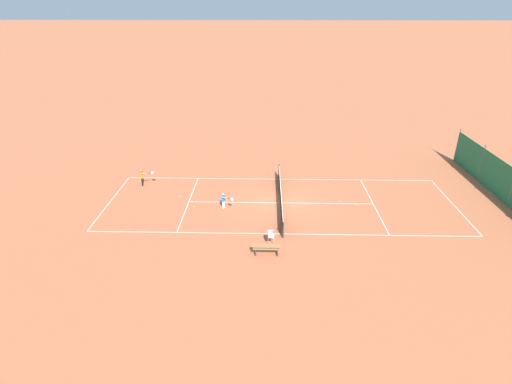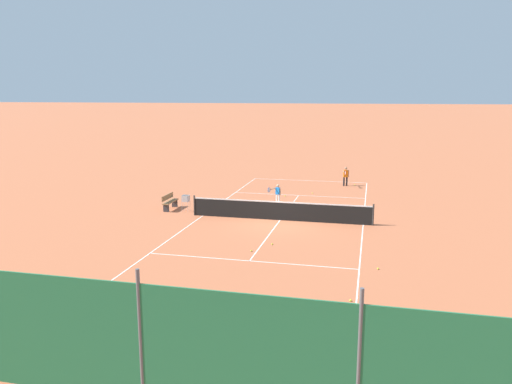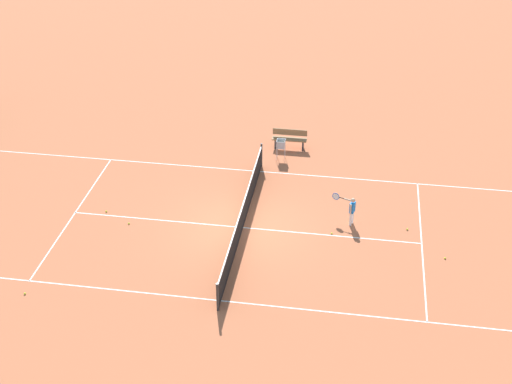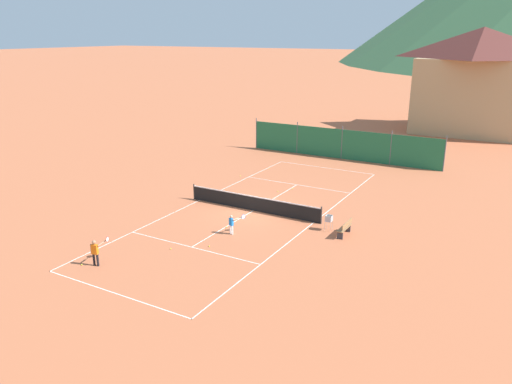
% 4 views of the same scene
% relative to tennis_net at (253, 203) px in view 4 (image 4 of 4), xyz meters
% --- Properties ---
extents(ground_plane, '(600.00, 600.00, 0.00)m').
position_rel_tennis_net_xyz_m(ground_plane, '(0.00, 0.00, -0.50)').
color(ground_plane, '#B7603D').
extents(court_line_markings, '(8.25, 23.85, 0.01)m').
position_rel_tennis_net_xyz_m(court_line_markings, '(0.00, 0.00, -0.50)').
color(court_line_markings, white).
rests_on(court_line_markings, ground).
extents(tennis_net, '(9.18, 0.08, 1.06)m').
position_rel_tennis_net_xyz_m(tennis_net, '(0.00, 0.00, 0.00)').
color(tennis_net, '#2D2D2D').
rests_on(tennis_net, ground).
extents(windscreen_fence_far, '(17.28, 0.08, 2.90)m').
position_rel_tennis_net_xyz_m(windscreen_fence_far, '(-0.00, 15.50, 0.81)').
color(windscreen_fence_far, '#236B42').
rests_on(windscreen_fence_far, ground).
extents(player_far_baseline, '(0.43, 1.11, 1.31)m').
position_rel_tennis_net_xyz_m(player_far_baseline, '(-2.66, -10.35, 0.26)').
color(player_far_baseline, black).
rests_on(player_far_baseline, ground).
extents(player_near_service, '(0.64, 0.88, 1.11)m').
position_rel_tennis_net_xyz_m(player_near_service, '(0.88, -3.84, 0.15)').
color(player_near_service, white).
rests_on(player_near_service, ground).
extents(tennis_ball_service_box, '(0.07, 0.07, 0.07)m').
position_rel_tennis_net_xyz_m(tennis_ball_service_box, '(0.77, -5.91, -0.47)').
color(tennis_ball_service_box, '#CCE033').
rests_on(tennis_ball_service_box, ground).
extents(tennis_ball_near_corner, '(0.07, 0.07, 0.07)m').
position_rel_tennis_net_xyz_m(tennis_ball_near_corner, '(0.21, 5.26, -0.47)').
color(tennis_ball_near_corner, '#CCE033').
rests_on(tennis_ball_near_corner, ground).
extents(tennis_ball_by_net_left, '(0.07, 0.07, 0.07)m').
position_rel_tennis_net_xyz_m(tennis_ball_by_net_left, '(-3.29, -10.72, -0.47)').
color(tennis_ball_by_net_left, '#CCE033').
rests_on(tennis_ball_by_net_left, ground).
extents(tennis_ball_alley_right, '(0.07, 0.07, 0.07)m').
position_rel_tennis_net_xyz_m(tennis_ball_alley_right, '(-4.76, 6.25, -0.47)').
color(tennis_ball_alley_right, '#CCE033').
rests_on(tennis_ball_alley_right, ground).
extents(tennis_ball_by_net_right, '(0.07, 0.07, 0.07)m').
position_rel_tennis_net_xyz_m(tennis_ball_by_net_right, '(-0.43, 4.17, -0.47)').
color(tennis_ball_by_net_right, '#CCE033').
rests_on(tennis_ball_by_net_right, ground).
extents(tennis_ball_far_corner, '(0.07, 0.07, 0.07)m').
position_rel_tennis_net_xyz_m(tennis_ball_far_corner, '(-0.78, -7.15, -0.47)').
color(tennis_ball_far_corner, '#CCE033').
rests_on(tennis_ball_far_corner, ground).
extents(tennis_ball_alley_left, '(0.07, 0.07, 0.07)m').
position_rel_tennis_net_xyz_m(tennis_ball_alley_left, '(0.08, -3.23, -0.47)').
color(tennis_ball_alley_left, '#CCE033').
rests_on(tennis_ball_alley_left, ground).
extents(tennis_ball_mid_court, '(0.07, 0.07, 0.07)m').
position_rel_tennis_net_xyz_m(tennis_ball_mid_court, '(-3.92, 9.35, -0.47)').
color(tennis_ball_mid_court, '#CCE033').
rests_on(tennis_ball_mid_court, ground).
extents(ball_hopper, '(0.36, 0.36, 0.89)m').
position_rel_tennis_net_xyz_m(ball_hopper, '(5.30, -0.72, 0.15)').
color(ball_hopper, '#B7B7BC').
rests_on(ball_hopper, ground).
extents(courtside_bench, '(0.36, 1.50, 0.84)m').
position_rel_tennis_net_xyz_m(courtside_bench, '(6.34, -0.97, -0.05)').
color(courtside_bench, olive).
rests_on(courtside_bench, ground).
extents(alpine_chalet, '(13.00, 10.00, 11.20)m').
position_rel_tennis_net_xyz_m(alpine_chalet, '(8.29, 34.20, 5.32)').
color(alpine_chalet, tan).
rests_on(alpine_chalet, ground).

